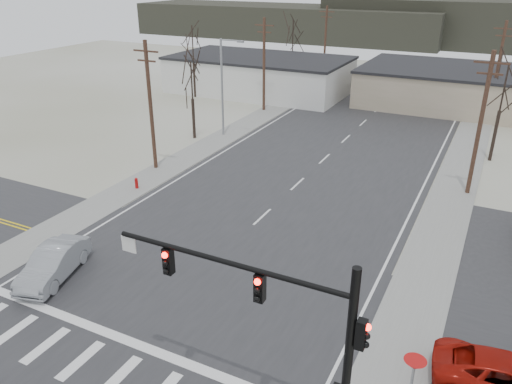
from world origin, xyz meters
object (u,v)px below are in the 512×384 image
car_far_b (382,67)px  car_parked_red (507,376)px  sedan_crossing (53,263)px  fire_hydrant (136,183)px  car_far_a (399,88)px  traffic_signal_mast (291,321)px

car_far_b → car_parked_red: (19.71, -62.00, 0.02)m
car_far_b → car_parked_red: 65.06m
sedan_crossing → car_parked_red: sedan_crossing is taller
fire_hydrant → car_far_b: car_far_b is taller
car_far_a → car_far_b: size_ratio=1.22×
traffic_signal_mast → car_far_b: 68.56m
traffic_signal_mast → fire_hydrant: size_ratio=10.29×
traffic_signal_mast → car_far_b: traffic_signal_mast is taller
fire_hydrant → car_far_b: 53.25m
sedan_crossing → car_parked_red: 21.34m
car_far_a → car_parked_red: bearing=108.2°
car_far_b → sedan_crossing: bearing=-86.9°
car_far_a → car_far_b: (-5.63, 14.07, -0.03)m
fire_hydrant → traffic_signal_mast: bearing=-38.1°
car_parked_red → car_far_b: bearing=11.3°
car_far_b → car_parked_red: car_parked_red is taller
car_parked_red → sedan_crossing: bearing=89.0°
car_far_a → car_far_b: car_far_a is taller
traffic_signal_mast → car_far_a: (-7.38, 53.14, -3.89)m
sedan_crossing → car_parked_red: size_ratio=0.92×
traffic_signal_mast → sedan_crossing: traffic_signal_mast is taller
car_far_a → car_parked_red: (14.09, -47.93, -0.00)m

